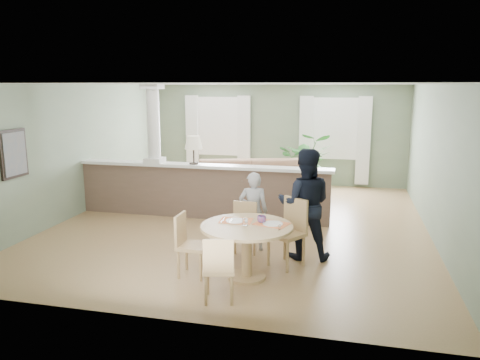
% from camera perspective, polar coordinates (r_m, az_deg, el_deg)
% --- Properties ---
extents(ground, '(8.00, 8.00, 0.00)m').
position_cam_1_polar(ground, '(9.30, 0.25, -5.25)').
color(ground, tan).
rests_on(ground, ground).
extents(room_shell, '(7.02, 8.02, 2.71)m').
position_cam_1_polar(room_shell, '(9.56, 0.94, 6.29)').
color(room_shell, gray).
rests_on(room_shell, ground).
extents(pony_wall, '(5.32, 0.38, 2.70)m').
position_cam_1_polar(pony_wall, '(9.57, -5.24, -0.44)').
color(pony_wall, brown).
rests_on(pony_wall, ground).
extents(sofa, '(3.42, 2.16, 0.93)m').
position_cam_1_polar(sofa, '(10.95, 1.43, -0.16)').
color(sofa, '#8C6B4C').
rests_on(sofa, ground).
extents(houseplant, '(1.49, 1.33, 1.52)m').
position_cam_1_polar(houseplant, '(12.07, 8.06, 2.22)').
color(houseplant, '#2C6528').
rests_on(houseplant, ground).
extents(dining_table, '(1.28, 1.28, 0.88)m').
position_cam_1_polar(dining_table, '(6.54, 0.88, -6.85)').
color(dining_table, tan).
rests_on(dining_table, ground).
extents(chair_far_boy, '(0.41, 0.41, 0.88)m').
position_cam_1_polar(chair_far_boy, '(7.37, 0.40, -5.81)').
color(chair_far_boy, tan).
rests_on(chair_far_boy, ground).
extents(chair_far_man, '(0.64, 0.64, 1.02)m').
position_cam_1_polar(chair_far_man, '(7.09, 6.10, -5.94)').
color(chair_far_man, tan).
rests_on(chair_far_man, ground).
extents(chair_near, '(0.47, 0.47, 0.87)m').
position_cam_1_polar(chair_near, '(5.88, -2.60, -10.49)').
color(chair_near, tan).
rests_on(chair_near, ground).
extents(chair_side, '(0.41, 0.41, 0.90)m').
position_cam_1_polar(chair_side, '(6.72, -6.34, -7.50)').
color(chair_side, tan).
rests_on(chair_side, ground).
extents(child_person, '(0.53, 0.40, 1.31)m').
position_cam_1_polar(child_person, '(7.66, 1.63, -3.83)').
color(child_person, '#9F9FA4').
rests_on(child_person, ground).
extents(man_person, '(0.90, 0.73, 1.74)m').
position_cam_1_polar(man_person, '(7.32, 7.90, -2.91)').
color(man_person, black).
rests_on(man_person, ground).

